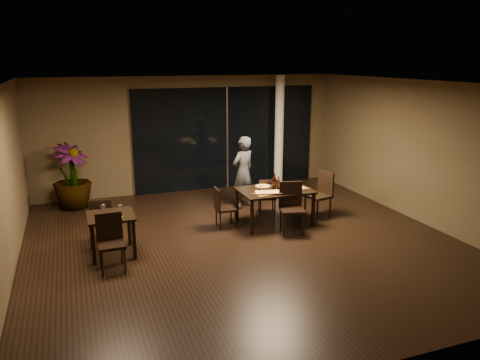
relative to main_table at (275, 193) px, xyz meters
name	(u,v)px	position (x,y,z in m)	size (l,w,h in m)	color
ground	(244,243)	(-1.00, -0.80, -0.68)	(8.00, 8.00, 0.00)	black
wall_back	(190,134)	(-1.00, 3.25, 0.82)	(8.00, 0.10, 3.00)	brown
wall_front	(379,248)	(-1.00, -4.85, 0.82)	(8.00, 0.10, 3.00)	brown
wall_right	(422,152)	(3.05, -0.80, 0.82)	(0.10, 8.00, 3.00)	brown
ceiling	(244,82)	(-1.00, -0.80, 2.34)	(8.00, 8.00, 0.04)	silver
window_panel	(227,138)	(0.00, 3.16, 0.67)	(5.00, 0.06, 2.70)	black
column	(279,131)	(1.40, 2.85, 0.82)	(0.24, 0.24, 3.00)	white
main_table	(275,193)	(0.00, 0.00, 0.00)	(1.50, 1.00, 0.75)	black
side_table	(111,222)	(-3.40, -0.50, -0.05)	(0.80, 0.80, 0.75)	black
chair_main_far	(267,195)	(0.07, 0.55, -0.20)	(0.49, 0.49, 0.85)	black
chair_main_near	(291,205)	(0.12, -0.55, -0.11)	(0.58, 0.58, 1.02)	black
chair_main_left	(222,206)	(-1.12, 0.13, -0.20)	(0.41, 0.41, 0.85)	black
chair_main_right	(321,192)	(1.16, 0.06, -0.11)	(0.57, 0.57, 1.02)	black
chair_side_far	(102,218)	(-3.51, 0.09, -0.17)	(0.50, 0.50, 0.90)	black
chair_side_near	(111,239)	(-3.47, -1.07, -0.15)	(0.45, 0.45, 0.94)	black
diner	(243,172)	(-0.24, 1.27, 0.17)	(0.58, 0.38, 1.70)	#2F3234
potted_plant	(72,176)	(-4.00, 2.60, 0.09)	(0.83, 0.83, 1.53)	#204E1A
pizza_board_left	(269,193)	(-0.24, -0.23, 0.08)	(0.60, 0.30, 0.01)	#452E16
pizza_board_right	(295,190)	(0.38, -0.18, 0.08)	(0.62, 0.31, 0.01)	#4C2A18
oblong_pizza_left	(269,192)	(-0.24, -0.23, 0.10)	(0.52, 0.24, 0.02)	maroon
oblong_pizza_right	(295,189)	(0.38, -0.18, 0.10)	(0.47, 0.22, 0.02)	maroon
round_pizza	(263,186)	(-0.15, 0.29, 0.08)	(0.31, 0.31, 0.01)	#C33E15
bottle_a	(274,182)	(-0.01, 0.02, 0.24)	(0.07, 0.07, 0.33)	black
bottle_b	(278,183)	(0.08, -0.01, 0.22)	(0.06, 0.06, 0.28)	black
bottle_c	(274,181)	(0.03, 0.09, 0.24)	(0.07, 0.07, 0.33)	black
tumbler_left	(261,188)	(-0.28, 0.10, 0.12)	(0.07, 0.07, 0.08)	white
tumbler_right	(284,186)	(0.24, 0.07, 0.12)	(0.07, 0.07, 0.09)	white
napkin_near	(300,187)	(0.57, -0.05, 0.08)	(0.18, 0.10, 0.01)	white
napkin_far	(294,185)	(0.55, 0.18, 0.08)	(0.18, 0.10, 0.01)	white
wine_glass_a	(103,209)	(-3.51, -0.42, 0.16)	(0.08, 0.08, 0.18)	white
wine_glass_b	(120,209)	(-3.23, -0.50, 0.16)	(0.08, 0.08, 0.17)	white
side_napkin	(117,218)	(-3.32, -0.71, 0.08)	(0.18, 0.11, 0.01)	silver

